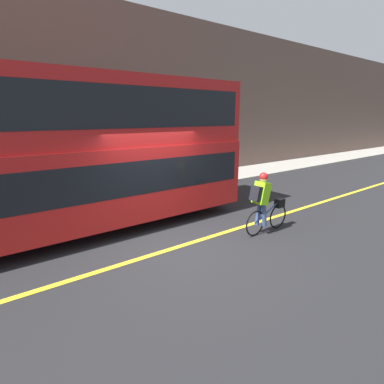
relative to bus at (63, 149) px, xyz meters
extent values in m
plane|color=#232326|center=(1.74, -2.16, -2.12)|extent=(80.00, 80.00, 0.00)
cube|color=yellow|center=(1.74, -2.31, -2.12)|extent=(50.00, 0.14, 0.01)
cube|color=#A8A399|center=(1.74, 2.97, -2.07)|extent=(60.00, 2.41, 0.12)
cube|color=brown|center=(1.74, 4.32, 1.43)|extent=(60.00, 0.30, 7.11)
cylinder|color=black|center=(2.87, 0.00, -1.59)|extent=(1.07, 0.30, 1.07)
cube|color=#B21919|center=(0.00, 0.00, -0.88)|extent=(9.26, 2.47, 1.84)
cube|color=black|center=(0.00, 0.00, -0.66)|extent=(8.89, 2.49, 0.81)
cube|color=#B21919|center=(0.00, 0.00, 0.87)|extent=(9.26, 2.38, 1.66)
cube|color=black|center=(0.00, 0.00, 0.95)|extent=(8.89, 2.40, 0.93)
torus|color=black|center=(4.44, -2.91, -1.80)|extent=(0.65, 0.04, 0.65)
torus|color=black|center=(3.56, -2.91, -1.80)|extent=(0.65, 0.04, 0.65)
cylinder|color=#2D4C8C|center=(4.00, -2.91, -1.60)|extent=(0.90, 0.03, 0.44)
cylinder|color=#2D4C8C|center=(3.66, -2.91, -1.56)|extent=(0.03, 0.03, 0.47)
cube|color=black|center=(4.47, -2.91, -1.44)|extent=(0.26, 0.16, 0.22)
cube|color=#8CE019|center=(3.72, -2.91, -1.06)|extent=(0.37, 0.32, 0.58)
cube|color=black|center=(3.52, -2.91, -1.04)|extent=(0.21, 0.26, 0.38)
cylinder|color=#384C7A|center=(3.76, -2.82, -1.61)|extent=(0.21, 0.11, 0.58)
cylinder|color=#384C7A|center=(3.76, -3.00, -1.61)|extent=(0.19, 0.11, 0.58)
sphere|color=tan|center=(3.76, -2.91, -0.70)|extent=(0.19, 0.19, 0.19)
sphere|color=red|center=(3.76, -2.91, -0.66)|extent=(0.21, 0.21, 0.21)
camera|label=1|loc=(-1.85, -7.49, 0.75)|focal=28.00mm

